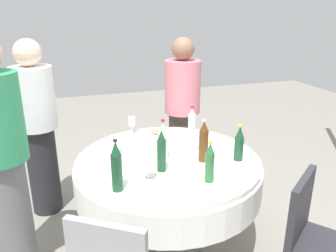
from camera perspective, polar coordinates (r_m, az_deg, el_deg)
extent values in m
plane|color=gray|center=(2.85, 0.00, -19.04)|extent=(10.00, 10.00, 0.00)
cylinder|color=white|center=(2.47, 0.00, -5.84)|extent=(1.33, 1.33, 0.04)
cylinder|color=white|center=(2.52, 0.00, -8.51)|extent=(1.36, 1.36, 0.22)
cylinder|color=slate|center=(2.71, 0.00, -15.06)|extent=(0.14, 0.14, 0.48)
cylinder|color=slate|center=(2.84, 0.00, -18.80)|extent=(0.56, 0.56, 0.03)
cylinder|color=silver|center=(2.80, 4.06, -0.02)|extent=(0.06, 0.06, 0.20)
cone|color=silver|center=(2.76, 4.13, 2.52)|extent=(0.06, 0.06, 0.06)
cylinder|color=red|center=(2.75, 4.14, 3.21)|extent=(0.03, 0.03, 0.01)
cylinder|color=#194728|center=(2.23, -1.11, -5.07)|extent=(0.06, 0.06, 0.22)
cone|color=#194728|center=(2.17, -1.14, -1.62)|extent=(0.05, 0.05, 0.07)
cylinder|color=silver|center=(2.16, -1.14, -0.60)|extent=(0.03, 0.03, 0.01)
cylinder|color=#593314|center=(2.38, 6.03, -3.39)|extent=(0.07, 0.07, 0.23)
cone|color=#593314|center=(2.33, 6.16, -0.01)|extent=(0.06, 0.06, 0.07)
cylinder|color=silver|center=(2.31, 6.19, 0.95)|extent=(0.03, 0.03, 0.01)
cylinder|color=#194728|center=(2.02, -8.67, -7.81)|extent=(0.07, 0.07, 0.23)
cone|color=#194728|center=(1.95, -8.90, -3.71)|extent=(0.06, 0.06, 0.08)
cylinder|color=black|center=(1.94, -8.97, -2.44)|extent=(0.02, 0.02, 0.01)
cylinder|color=#194728|center=(2.45, 11.89, -3.79)|extent=(0.07, 0.07, 0.17)
cone|color=#194728|center=(2.40, 12.10, -1.01)|extent=(0.06, 0.06, 0.08)
cylinder|color=gold|center=(2.38, 12.18, 0.05)|extent=(0.03, 0.03, 0.01)
cylinder|color=#2D6B38|center=(2.12, 7.05, -6.96)|extent=(0.06, 0.06, 0.20)
cone|color=#2D6B38|center=(2.06, 7.20, -3.75)|extent=(0.05, 0.05, 0.06)
cylinder|color=gold|center=(2.05, 7.24, -2.80)|extent=(0.03, 0.03, 0.01)
cylinder|color=silver|center=(2.40, -0.82, -3.46)|extent=(0.07, 0.07, 0.20)
cone|color=silver|center=(2.35, -0.83, -0.25)|extent=(0.06, 0.06, 0.09)
cylinder|color=red|center=(2.33, -0.84, 0.92)|extent=(0.03, 0.03, 0.01)
cylinder|color=white|center=(2.55, -8.97, -4.71)|extent=(0.06, 0.06, 0.00)
cylinder|color=white|center=(2.53, -9.01, -3.95)|extent=(0.01, 0.01, 0.07)
cylinder|color=white|center=(2.50, -9.10, -2.46)|extent=(0.07, 0.07, 0.07)
cylinder|color=maroon|center=(2.51, -9.07, -2.89)|extent=(0.06, 0.06, 0.03)
cylinder|color=white|center=(2.17, -3.26, -8.92)|extent=(0.06, 0.06, 0.00)
cylinder|color=white|center=(2.16, -3.28, -8.15)|extent=(0.01, 0.01, 0.06)
cylinder|color=white|center=(2.13, -3.31, -6.55)|extent=(0.08, 0.08, 0.07)
cylinder|color=white|center=(2.94, -6.07, -1.19)|extent=(0.06, 0.06, 0.00)
cylinder|color=white|center=(2.93, -6.09, -0.53)|extent=(0.01, 0.01, 0.07)
cylinder|color=white|center=(2.90, -6.14, 0.82)|extent=(0.06, 0.06, 0.08)
cylinder|color=gold|center=(2.91, -6.13, 0.42)|extent=(0.05, 0.05, 0.03)
cylinder|color=white|center=(2.62, -2.43, -3.62)|extent=(0.25, 0.25, 0.02)
cylinder|color=white|center=(2.29, -8.58, -7.35)|extent=(0.23, 0.23, 0.02)
cylinder|color=white|center=(2.89, -1.91, -1.33)|extent=(0.24, 0.24, 0.02)
ellipsoid|color=tan|center=(2.88, -1.91, -1.00)|extent=(0.11, 0.10, 0.02)
cylinder|color=white|center=(2.61, 5.73, -3.83)|extent=(0.21, 0.21, 0.02)
ellipsoid|color=tan|center=(2.60, 5.74, -3.47)|extent=(0.10, 0.09, 0.02)
cube|color=silver|center=(2.30, 3.09, -7.19)|extent=(0.16, 0.11, 0.00)
cube|color=silver|center=(2.10, 1.42, -9.95)|extent=(0.02, 0.18, 0.00)
cube|color=white|center=(2.75, -8.94, -2.64)|extent=(0.19, 0.19, 0.02)
cylinder|color=#26262B|center=(3.23, -20.35, -6.99)|extent=(0.26, 0.26, 0.80)
cylinder|color=white|center=(3.01, -21.82, 4.40)|extent=(0.34, 0.34, 0.52)
sphere|color=beige|center=(2.94, -22.74, 11.42)|extent=(0.22, 0.22, 0.22)
cylinder|color=#4C3F33|center=(3.42, 2.33, -4.11)|extent=(0.26, 0.26, 0.81)
cylinder|color=#D8727F|center=(3.22, 2.49, 6.64)|extent=(0.34, 0.34, 0.50)
sphere|color=#8C664C|center=(3.16, 2.58, 12.96)|extent=(0.21, 0.21, 0.21)
cylinder|color=slate|center=(2.58, -24.91, -13.89)|extent=(0.26, 0.26, 0.86)
cube|color=#2D2D33|center=(2.26, 25.43, -18.57)|extent=(0.56, 0.56, 0.04)
cube|color=#2D2D33|center=(2.17, 21.50, -13.02)|extent=(0.34, 0.27, 0.42)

